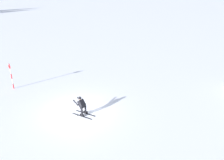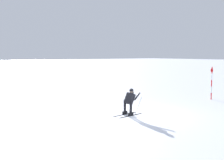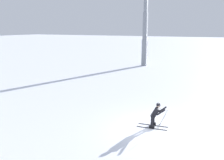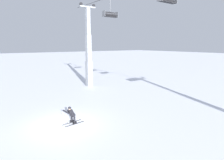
# 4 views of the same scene
# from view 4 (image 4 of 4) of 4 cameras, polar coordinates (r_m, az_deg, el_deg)

# --- Properties ---
(ground_plane) EXTENTS (260.00, 260.00, 0.00)m
(ground_plane) POSITION_cam_4_polar(r_m,az_deg,el_deg) (15.42, -13.80, -12.57)
(ground_plane) COLOR white
(skier_carving_main) EXTENTS (0.78, 1.68, 1.49)m
(skier_carving_main) POSITION_cam_4_polar(r_m,az_deg,el_deg) (15.18, -11.87, -9.72)
(skier_carving_main) COLOR black
(skier_carving_main) RESTS_ON ground_plane
(lift_tower_near) EXTENTS (0.77, 2.37, 11.36)m
(lift_tower_near) POSITION_cam_4_polar(r_m,az_deg,el_deg) (27.67, -6.90, 7.82)
(lift_tower_near) COLOR gray
(lift_tower_near) RESTS_ON ground_plane
(chairlift_seat_nearest) EXTENTS (0.61, 1.84, 2.28)m
(chairlift_seat_nearest) POSITION_cam_4_polar(r_m,az_deg,el_deg) (23.41, -0.60, 18.77)
(chairlift_seat_nearest) COLOR black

